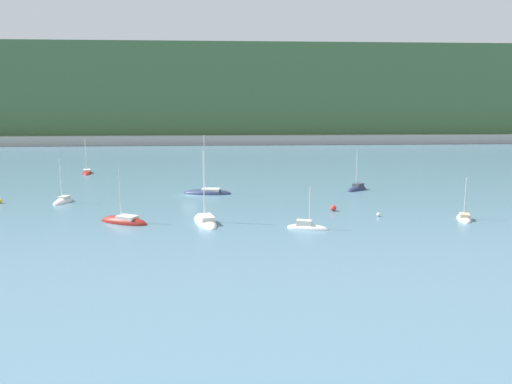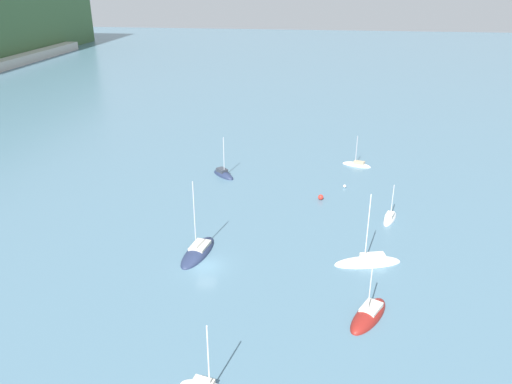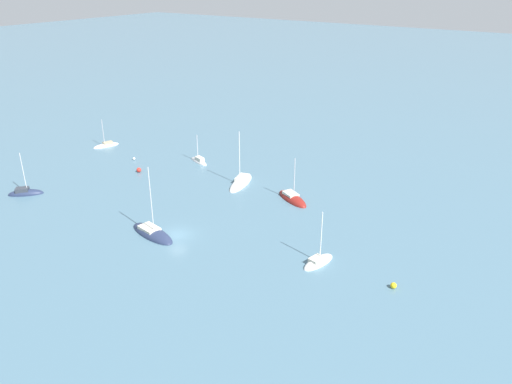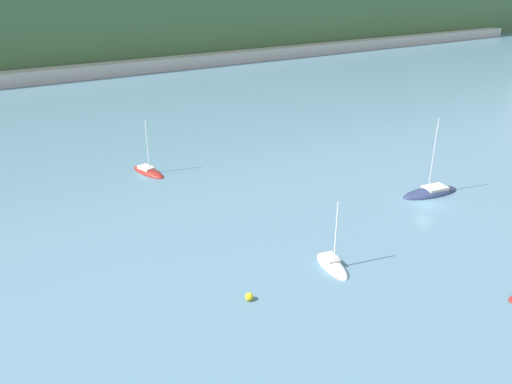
% 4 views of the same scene
% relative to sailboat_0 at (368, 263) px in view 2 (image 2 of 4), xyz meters
% --- Properties ---
extents(ground_plane, '(600.00, 600.00, 0.00)m').
position_rel_sailboat_0_xyz_m(ground_plane, '(-3.60, 20.82, -0.10)').
color(ground_plane, slate).
extents(sailboat_0, '(4.69, 9.19, 10.74)m').
position_rel_sailboat_0_xyz_m(sailboat_0, '(0.00, 0.00, 0.00)').
color(sailboat_0, white).
rests_on(sailboat_0, ground_plane).
extents(sailboat_1, '(9.26, 4.45, 11.50)m').
position_rel_sailboat_0_xyz_m(sailboat_1, '(-0.41, 22.65, -0.03)').
color(sailboat_1, '#232D4C').
rests_on(sailboat_1, ground_plane).
extents(sailboat_2, '(5.55, 5.50, 8.38)m').
position_rel_sailboat_0_xyz_m(sailboat_2, '(27.87, 24.80, 0.01)').
color(sailboat_2, '#232D4C').
rests_on(sailboat_2, ground_plane).
extents(sailboat_3, '(5.72, 3.23, 6.22)m').
position_rel_sailboat_0_xyz_m(sailboat_3, '(13.49, -4.19, 0.02)').
color(sailboat_3, silver).
rests_on(sailboat_3, ground_plane).
extents(sailboat_4, '(7.89, 5.74, 8.48)m').
position_rel_sailboat_0_xyz_m(sailboat_4, '(-11.21, 0.69, -0.04)').
color(sailboat_4, maroon).
rests_on(sailboat_4, ground_plane).
extents(sailboat_7, '(3.65, 5.99, 6.60)m').
position_rel_sailboat_0_xyz_m(sailboat_7, '(36.67, -0.26, -0.01)').
color(sailboat_7, silver).
rests_on(sailboat_7, ground_plane).
extents(mooring_buoy_1, '(0.90, 0.90, 0.90)m').
position_rel_sailboat_0_xyz_m(mooring_buoy_1, '(19.34, 6.52, 0.35)').
color(mooring_buoy_1, red).
rests_on(mooring_buoy_1, ground_plane).
extents(mooring_buoy_2, '(0.54, 0.54, 0.54)m').
position_rel_sailboat_0_xyz_m(mooring_buoy_2, '(25.11, 2.40, 0.17)').
color(mooring_buoy_2, white).
rests_on(mooring_buoy_2, ground_plane).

